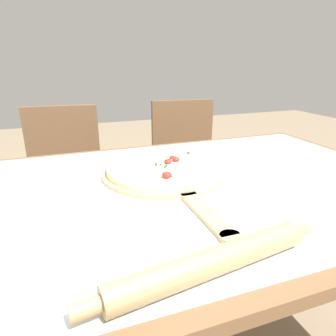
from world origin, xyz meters
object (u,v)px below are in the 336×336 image
(pizza_peel, at_px, (167,174))
(rolling_pin, at_px, (212,262))
(pizza, at_px, (165,167))
(chair_left, at_px, (66,179))
(chair_right, at_px, (186,165))

(pizza_peel, xyz_separation_m, rolling_pin, (-0.09, -0.47, 0.02))
(pizza_peel, relative_size, pizza, 1.70)
(pizza_peel, height_order, chair_left, chair_left)
(rolling_pin, bearing_deg, pizza, 80.11)
(pizza, distance_m, chair_right, 0.86)
(chair_left, height_order, chair_right, same)
(pizza, xyz_separation_m, chair_left, (-0.31, 0.72, -0.27))
(chair_right, bearing_deg, pizza_peel, -112.96)
(pizza_peel, bearing_deg, rolling_pin, -100.35)
(rolling_pin, xyz_separation_m, chair_right, (0.47, 1.21, -0.27))
(chair_right, bearing_deg, pizza, -113.69)
(pizza, bearing_deg, pizza_peel, -90.19)
(chair_right, bearing_deg, chair_left, -175.22)
(rolling_pin, distance_m, chair_right, 1.32)
(pizza, height_order, rolling_pin, same)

